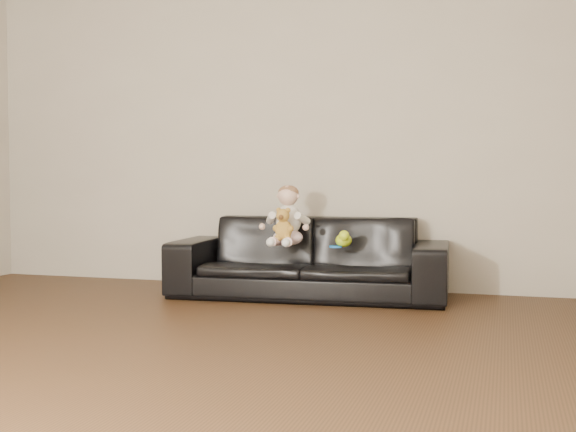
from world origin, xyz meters
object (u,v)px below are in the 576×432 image
(toy_green, at_px, (344,240))
(toy_blue_disc, at_px, (335,247))
(teddy_bear, at_px, (283,225))
(toy_rattle, at_px, (343,242))
(baby, at_px, (288,219))
(sofa, at_px, (309,257))

(toy_green, height_order, toy_blue_disc, toy_green)
(teddy_bear, distance_m, toy_rattle, 0.45)
(teddy_bear, relative_size, toy_blue_disc, 2.51)
(baby, bearing_deg, toy_blue_disc, -13.10)
(baby, relative_size, toy_green, 3.16)
(sofa, bearing_deg, toy_blue_disc, -37.56)
(toy_rattle, relative_size, toy_blue_disc, 0.79)
(baby, relative_size, toy_rattle, 6.10)
(baby, relative_size, toy_blue_disc, 4.80)
(sofa, bearing_deg, baby, -144.40)
(sofa, xyz_separation_m, toy_blue_disc, (0.24, -0.16, 0.10))
(sofa, bearing_deg, teddy_bear, -120.51)
(baby, xyz_separation_m, toy_green, (0.43, -0.00, -0.15))
(baby, relative_size, teddy_bear, 1.92)
(toy_blue_disc, bearing_deg, teddy_bear, -166.92)
(teddy_bear, relative_size, toy_green, 1.65)
(toy_rattle, bearing_deg, sofa, 156.76)
(teddy_bear, relative_size, toy_rattle, 3.18)
(sofa, relative_size, teddy_bear, 8.75)
(baby, bearing_deg, teddy_bear, -91.12)
(teddy_bear, height_order, toy_rattle, teddy_bear)
(toy_green, distance_m, toy_blue_disc, 0.08)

